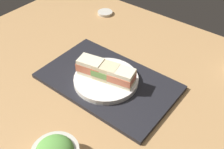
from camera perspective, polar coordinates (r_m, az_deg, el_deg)
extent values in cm
cube|color=tan|center=(90.60, 1.14, -2.98)|extent=(140.00, 100.00, 3.00)
cube|color=black|center=(89.83, -0.90, -1.50)|extent=(44.23, 27.31, 1.42)
cylinder|color=white|center=(88.19, -1.26, -1.10)|extent=(21.13, 21.13, 1.74)
cube|color=#EFE5C1|center=(89.19, -4.42, 0.69)|extent=(8.74, 6.66, 1.40)
cube|color=#CC6B4C|center=(87.85, -4.49, 1.72)|extent=(9.40, 7.01, 2.77)
cube|color=#EFE5C1|center=(86.54, -4.56, 2.78)|extent=(8.74, 6.66, 1.40)
cube|color=beige|center=(87.09, -1.27, -0.30)|extent=(8.74, 6.66, 1.55)
cube|color=#669347|center=(85.85, -1.29, 0.64)|extent=(9.07, 7.09, 2.20)
cube|color=beige|center=(84.64, -1.31, 1.60)|extent=(8.74, 6.66, 1.55)
cube|color=#EFE5C1|center=(85.41, 2.02, -1.41)|extent=(8.74, 6.66, 1.37)
cube|color=#CC6B4C|center=(84.11, 2.05, -0.44)|extent=(8.85, 7.03, 2.50)
cube|color=#EFE5C1|center=(82.83, 2.08, 0.55)|extent=(8.74, 6.66, 1.37)
cylinder|color=beige|center=(128.46, -1.46, 12.88)|extent=(6.87, 6.87, 1.21)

